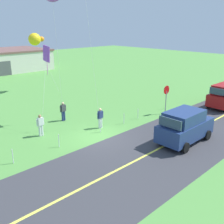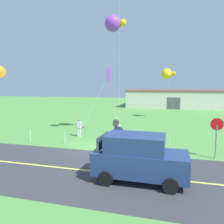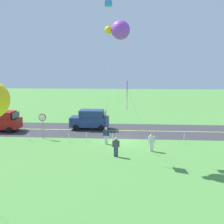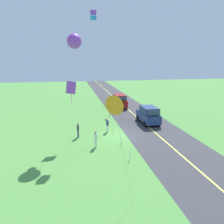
{
  "view_description": "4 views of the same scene",
  "coord_description": "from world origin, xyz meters",
  "px_view_note": "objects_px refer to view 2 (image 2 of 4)",
  "views": [
    {
      "loc": [
        -11.52,
        -13.14,
        7.66
      ],
      "look_at": [
        1.36,
        0.15,
        1.55
      ],
      "focal_mm": 43.02,
      "sensor_mm": 36.0,
      "label": 1
    },
    {
      "loc": [
        5.12,
        -14.77,
        4.59
      ],
      "look_at": [
        1.03,
        0.12,
        2.68
      ],
      "focal_mm": 35.97,
      "sensor_mm": 36.0,
      "label": 2
    },
    {
      "loc": [
        -0.87,
        24.77,
        7.15
      ],
      "look_at": [
        0.76,
        0.48,
        2.91
      ],
      "focal_mm": 41.86,
      "sensor_mm": 36.0,
      "label": 3
    },
    {
      "loc": [
        -21.31,
        5.18,
        8.15
      ],
      "look_at": [
        1.68,
        0.7,
        2.25
      ],
      "focal_mm": 33.57,
      "sensor_mm": 36.0,
      "label": 4
    }
  ],
  "objects_px": {
    "stop_sign": "(217,130)",
    "kite_green_far": "(0,72)",
    "kite_yellow_high": "(114,23)",
    "person_adult_companion": "(79,127)",
    "person_child_watcher": "(116,126)",
    "kite_blue_mid": "(108,76)",
    "person_adult_near": "(119,134)",
    "car_suv_foreground": "(139,157)",
    "kite_pink_drift": "(167,74)",
    "warehouse_distant": "(174,98)"
  },
  "relations": [
    {
      "from": "stop_sign",
      "to": "kite_green_far",
      "type": "distance_m",
      "value": 19.01
    },
    {
      "from": "person_child_watcher",
      "to": "kite_green_far",
      "type": "relative_size",
      "value": 0.25
    },
    {
      "from": "person_adult_companion",
      "to": "kite_blue_mid",
      "type": "relative_size",
      "value": 0.26
    },
    {
      "from": "kite_yellow_high",
      "to": "kite_blue_mid",
      "type": "bearing_deg",
      "value": 142.16
    },
    {
      "from": "person_adult_companion",
      "to": "person_child_watcher",
      "type": "xyz_separation_m",
      "value": [
        2.97,
        1.55,
        0.0
      ]
    },
    {
      "from": "person_adult_near",
      "to": "kite_green_far",
      "type": "bearing_deg",
      "value": 172.06
    },
    {
      "from": "person_adult_near",
      "to": "kite_blue_mid",
      "type": "height_order",
      "value": "kite_blue_mid"
    },
    {
      "from": "person_adult_near",
      "to": "stop_sign",
      "type": "bearing_deg",
      "value": -12.67
    },
    {
      "from": "person_adult_companion",
      "to": "person_child_watcher",
      "type": "height_order",
      "value": "same"
    },
    {
      "from": "stop_sign",
      "to": "kite_blue_mid",
      "type": "distance_m",
      "value": 10.59
    },
    {
      "from": "person_adult_near",
      "to": "kite_pink_drift",
      "type": "xyz_separation_m",
      "value": [
        2.96,
        14.42,
        5.11
      ]
    },
    {
      "from": "person_adult_near",
      "to": "kite_blue_mid",
      "type": "distance_m",
      "value": 6.27
    },
    {
      "from": "car_suv_foreground",
      "to": "person_child_watcher",
      "type": "height_order",
      "value": "car_suv_foreground"
    },
    {
      "from": "kite_blue_mid",
      "to": "warehouse_distant",
      "type": "xyz_separation_m",
      "value": [
        5.85,
        27.78,
        -3.64
      ]
    },
    {
      "from": "stop_sign",
      "to": "kite_blue_mid",
      "type": "xyz_separation_m",
      "value": [
        -8.44,
        5.29,
        3.59
      ]
    },
    {
      "from": "person_adult_near",
      "to": "kite_yellow_high",
      "type": "height_order",
      "value": "kite_yellow_high"
    },
    {
      "from": "stop_sign",
      "to": "person_adult_companion",
      "type": "relative_size",
      "value": 1.6
    },
    {
      "from": "kite_blue_mid",
      "to": "car_suv_foreground",
      "type": "bearing_deg",
      "value": -65.94
    },
    {
      "from": "person_adult_companion",
      "to": "person_child_watcher",
      "type": "relative_size",
      "value": 1.0
    },
    {
      "from": "stop_sign",
      "to": "person_child_watcher",
      "type": "relative_size",
      "value": 1.6
    },
    {
      "from": "kite_yellow_high",
      "to": "kite_green_far",
      "type": "relative_size",
      "value": 1.66
    },
    {
      "from": "kite_green_far",
      "to": "warehouse_distant",
      "type": "distance_m",
      "value": 34.16
    },
    {
      "from": "person_adult_companion",
      "to": "kite_green_far",
      "type": "bearing_deg",
      "value": 41.43
    },
    {
      "from": "car_suv_foreground",
      "to": "kite_yellow_high",
      "type": "xyz_separation_m",
      "value": [
        -3.71,
        9.23,
        8.67
      ]
    },
    {
      "from": "person_child_watcher",
      "to": "kite_yellow_high",
      "type": "height_order",
      "value": "kite_yellow_high"
    },
    {
      "from": "kite_yellow_high",
      "to": "kite_green_far",
      "type": "bearing_deg",
      "value": -170.39
    },
    {
      "from": "warehouse_distant",
      "to": "kite_green_far",
      "type": "bearing_deg",
      "value": -117.65
    },
    {
      "from": "car_suv_foreground",
      "to": "stop_sign",
      "type": "height_order",
      "value": "stop_sign"
    },
    {
      "from": "kite_blue_mid",
      "to": "kite_yellow_high",
      "type": "height_order",
      "value": "kite_yellow_high"
    },
    {
      "from": "car_suv_foreground",
      "to": "kite_blue_mid",
      "type": "distance_m",
      "value": 11.45
    },
    {
      "from": "person_child_watcher",
      "to": "kite_blue_mid",
      "type": "relative_size",
      "value": 0.26
    },
    {
      "from": "car_suv_foreground",
      "to": "person_adult_companion",
      "type": "xyz_separation_m",
      "value": [
        -6.43,
        7.66,
        -0.29
      ]
    },
    {
      "from": "person_child_watcher",
      "to": "kite_pink_drift",
      "type": "relative_size",
      "value": 0.24
    },
    {
      "from": "person_adult_companion",
      "to": "car_suv_foreground",
      "type": "bearing_deg",
      "value": 169.86
    },
    {
      "from": "person_child_watcher",
      "to": "kite_green_far",
      "type": "height_order",
      "value": "kite_green_far"
    },
    {
      "from": "car_suv_foreground",
      "to": "kite_green_far",
      "type": "distance_m",
      "value": 16.71
    },
    {
      "from": "person_child_watcher",
      "to": "kite_green_far",
      "type": "distance_m",
      "value": 11.97
    },
    {
      "from": "person_adult_companion",
      "to": "warehouse_distant",
      "type": "relative_size",
      "value": 0.09
    },
    {
      "from": "stop_sign",
      "to": "kite_yellow_high",
      "type": "distance_m",
      "value": 12.19
    },
    {
      "from": "kite_green_far",
      "to": "person_child_watcher",
      "type": "bearing_deg",
      "value": 9.3
    },
    {
      "from": "kite_yellow_high",
      "to": "person_adult_companion",
      "type": "bearing_deg",
      "value": -150.05
    },
    {
      "from": "person_adult_companion",
      "to": "kite_yellow_high",
      "type": "height_order",
      "value": "kite_yellow_high"
    },
    {
      "from": "stop_sign",
      "to": "person_child_watcher",
      "type": "height_order",
      "value": "stop_sign"
    },
    {
      "from": "kite_pink_drift",
      "to": "kite_blue_mid",
      "type": "bearing_deg",
      "value": -115.04
    },
    {
      "from": "stop_sign",
      "to": "kite_blue_mid",
      "type": "height_order",
      "value": "kite_blue_mid"
    },
    {
      "from": "stop_sign",
      "to": "kite_pink_drift",
      "type": "xyz_separation_m",
      "value": [
        -3.51,
        15.85,
        4.17
      ]
    },
    {
      "from": "person_adult_companion",
      "to": "kite_pink_drift",
      "type": "xyz_separation_m",
      "value": [
        7.03,
        12.6,
        5.11
      ]
    },
    {
      "from": "kite_green_far",
      "to": "kite_blue_mid",
      "type": "bearing_deg",
      "value": 12.89
    },
    {
      "from": "car_suv_foreground",
      "to": "kite_blue_mid",
      "type": "height_order",
      "value": "kite_blue_mid"
    },
    {
      "from": "kite_blue_mid",
      "to": "person_adult_companion",
      "type": "bearing_deg",
      "value": -135.67
    }
  ]
}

